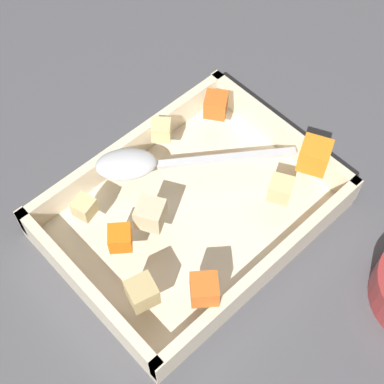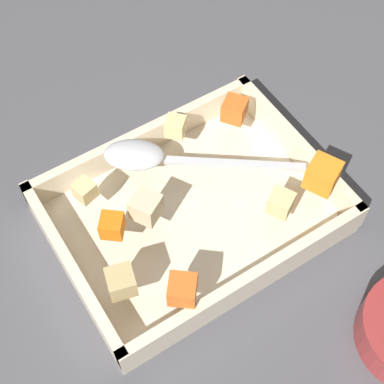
{
  "view_description": "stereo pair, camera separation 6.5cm",
  "coord_description": "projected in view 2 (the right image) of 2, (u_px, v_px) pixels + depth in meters",
  "views": [
    {
      "loc": [
        -0.23,
        -0.26,
        0.62
      ],
      "look_at": [
        0.01,
        -0.0,
        0.06
      ],
      "focal_mm": 53.98,
      "sensor_mm": 36.0,
      "label": 1
    },
    {
      "loc": [
        -0.18,
        -0.3,
        0.62
      ],
      "look_at": [
        0.01,
        -0.0,
        0.06
      ],
      "focal_mm": 53.98,
      "sensor_mm": 36.0,
      "label": 2
    }
  ],
  "objects": [
    {
      "name": "carrot_chunk_center",
      "position": [
        323.0,
        175.0,
        0.66
      ],
      "size": [
        0.05,
        0.05,
        0.03
      ],
      "primitive_type": "cube",
      "rotation": [
        0.0,
        0.0,
        0.46
      ],
      "color": "orange",
      "rests_on": "baking_dish"
    },
    {
      "name": "carrot_chunk_under_handle",
      "position": [
        182.0,
        290.0,
        0.59
      ],
      "size": [
        0.04,
        0.04,
        0.03
      ],
      "primitive_type": "cube",
      "rotation": [
        0.0,
        0.0,
        0.89
      ],
      "color": "orange",
      "rests_on": "baking_dish"
    },
    {
      "name": "carrot_chunk_corner_nw",
      "position": [
        234.0,
        110.0,
        0.72
      ],
      "size": [
        0.04,
        0.04,
        0.03
      ],
      "primitive_type": "cube",
      "rotation": [
        0.0,
        0.0,
        3.77
      ],
      "color": "orange",
      "rests_on": "baking_dish"
    },
    {
      "name": "potato_chunk_heap_side",
      "position": [
        121.0,
        282.0,
        0.59
      ],
      "size": [
        0.03,
        0.03,
        0.03
      ],
      "primitive_type": "cube",
      "rotation": [
        0.0,
        0.0,
        6.02
      ],
      "color": "tan",
      "rests_on": "baking_dish"
    },
    {
      "name": "carrot_chunk_rim_edge",
      "position": [
        112.0,
        226.0,
        0.63
      ],
      "size": [
        0.03,
        0.03,
        0.02
      ],
      "primitive_type": "cube",
      "rotation": [
        0.0,
        0.0,
        0.89
      ],
      "color": "orange",
      "rests_on": "baking_dish"
    },
    {
      "name": "potato_chunk_near_right",
      "position": [
        175.0,
        126.0,
        0.71
      ],
      "size": [
        0.03,
        0.03,
        0.02
      ],
      "primitive_type": "cube",
      "rotation": [
        0.0,
        0.0,
        5.47
      ],
      "color": "#E0CC89",
      "rests_on": "baking_dish"
    },
    {
      "name": "potato_chunk_near_spoon",
      "position": [
        85.0,
        190.0,
        0.66
      ],
      "size": [
        0.03,
        0.03,
        0.02
      ],
      "primitive_type": "cube",
      "rotation": [
        0.0,
        0.0,
        1.85
      ],
      "color": "#E0CC89",
      "rests_on": "baking_dish"
    },
    {
      "name": "baking_dish",
      "position": [
        192.0,
        214.0,
        0.7
      ],
      "size": [
        0.32,
        0.24,
        0.05
      ],
      "color": "beige",
      "rests_on": "ground_plane"
    },
    {
      "name": "potato_chunk_corner_se",
      "position": [
        146.0,
        207.0,
        0.64
      ],
      "size": [
        0.04,
        0.04,
        0.03
      ],
      "primitive_type": "cube",
      "rotation": [
        0.0,
        0.0,
        5.24
      ],
      "color": "beige",
      "rests_on": "baking_dish"
    },
    {
      "name": "ground_plane",
      "position": [
        185.0,
        223.0,
        0.71
      ],
      "size": [
        4.0,
        4.0,
        0.0
      ],
      "primitive_type": "plane",
      "color": "#4C4C51"
    },
    {
      "name": "potato_chunk_heap_top",
      "position": [
        281.0,
        203.0,
        0.64
      ],
      "size": [
        0.03,
        0.03,
        0.03
      ],
      "primitive_type": "cube",
      "rotation": [
        0.0,
        0.0,
        2.07
      ],
      "color": "#E0CC89",
      "rests_on": "baking_dish"
    },
    {
      "name": "serving_spoon",
      "position": [
        146.0,
        156.0,
        0.68
      ],
      "size": [
        0.21,
        0.16,
        0.02
      ],
      "rotation": [
        0.0,
        0.0,
        5.65
      ],
      "color": "silver",
      "rests_on": "baking_dish"
    }
  ]
}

